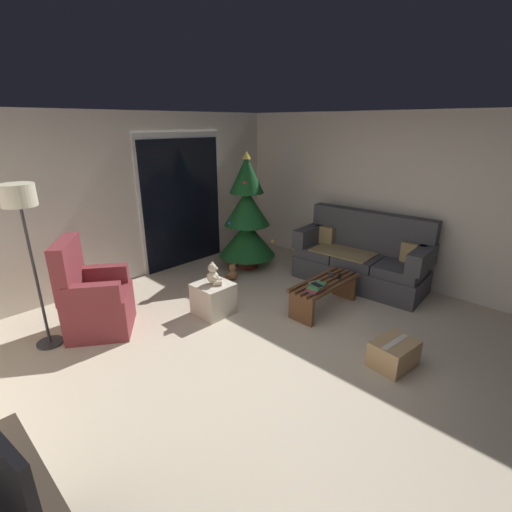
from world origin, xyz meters
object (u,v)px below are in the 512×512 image
at_px(remote_black, 339,276).
at_px(armchair, 94,300).
at_px(christmas_tree, 247,218).
at_px(ottoman, 214,298).
at_px(cell_phone, 317,284).
at_px(teddy_bear_cream, 213,275).
at_px(cardboard_box_taped_mid_floor, 394,353).
at_px(coffee_table, 325,291).
at_px(floor_lamp, 22,212).
at_px(remote_silver, 315,282).
at_px(book_stack, 316,287).
at_px(couch, 361,259).
at_px(remote_graphite, 330,274).
at_px(teddy_bear_chestnut_by_tree, 232,273).

distance_m(remote_black, armchair, 3.07).
bearing_deg(remote_black, christmas_tree, 149.35).
bearing_deg(ottoman, cell_phone, -53.70).
height_order(ottoman, teddy_bear_cream, teddy_bear_cream).
height_order(christmas_tree, cardboard_box_taped_mid_floor, christmas_tree).
xyz_separation_m(coffee_table, ottoman, (-1.09, 0.96, -0.06)).
distance_m(floor_lamp, cardboard_box_taped_mid_floor, 3.97).
height_order(remote_silver, book_stack, book_stack).
bearing_deg(teddy_bear_cream, couch, -21.75).
relative_size(cell_phone, cardboard_box_taped_mid_floor, 0.29).
height_order(coffee_table, remote_graphite, remote_graphite).
bearing_deg(floor_lamp, book_stack, -35.58).
xyz_separation_m(remote_graphite, teddy_bear_cream, (-1.30, 0.88, 0.12)).
height_order(cell_phone, armchair, armchair).
relative_size(book_stack, ottoman, 0.60).
xyz_separation_m(book_stack, cardboard_box_taped_mid_floor, (-0.21, -1.12, -0.30)).
bearing_deg(christmas_tree, remote_black, -93.11).
bearing_deg(remote_graphite, cardboard_box_taped_mid_floor, 104.46).
bearing_deg(cell_phone, remote_silver, 54.83).
distance_m(remote_black, book_stack, 0.57).
relative_size(remote_graphite, cardboard_box_taped_mid_floor, 0.32).
height_order(remote_black, cell_phone, cell_phone).
bearing_deg(couch, book_stack, -173.10).
relative_size(remote_graphite, ottoman, 0.35).
relative_size(remote_silver, christmas_tree, 0.08).
bearing_deg(teddy_bear_cream, armchair, 151.93).
height_order(cell_phone, teddy_bear_cream, teddy_bear_cream).
bearing_deg(cell_phone, book_stack, 42.19).
xyz_separation_m(remote_graphite, book_stack, (-0.53, -0.15, 0.03)).
distance_m(couch, teddy_bear_cream, 2.33).
bearing_deg(armchair, teddy_bear_chestnut_by_tree, -1.31).
bearing_deg(cell_phone, cardboard_box_taped_mid_floor, -86.08).
xyz_separation_m(coffee_table, teddy_bear_chestnut_by_tree, (-0.21, 1.57, -0.14)).
height_order(remote_silver, floor_lamp, floor_lamp).
xyz_separation_m(armchair, teddy_bear_cream, (1.25, -0.66, 0.13)).
xyz_separation_m(remote_silver, remote_graphite, (0.36, 0.00, 0.00)).
height_order(remote_black, cardboard_box_taped_mid_floor, remote_black).
relative_size(couch, remote_graphite, 12.78).
bearing_deg(armchair, ottoman, -27.97).
distance_m(remote_graphite, ottoman, 1.59).
bearing_deg(book_stack, remote_graphite, 15.79).
relative_size(christmas_tree, floor_lamp, 1.08).
relative_size(remote_black, cell_phone, 1.08).
xyz_separation_m(remote_silver, armchair, (-2.18, 1.55, -0.00)).
bearing_deg(coffee_table, remote_black, -11.90).
bearing_deg(floor_lamp, coffee_table, -31.26).
xyz_separation_m(cell_phone, cardboard_box_taped_mid_floor, (-0.20, -1.12, -0.35)).
height_order(coffee_table, cell_phone, cell_phone).
distance_m(christmas_tree, cardboard_box_taped_mid_floor, 3.21).
bearing_deg(cell_phone, coffee_table, 29.35).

